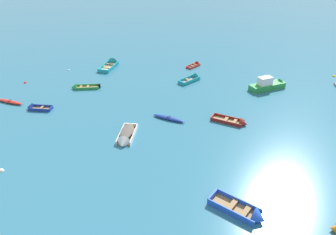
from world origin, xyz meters
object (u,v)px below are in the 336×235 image
Objects in this scene: motor_launch_green_far_back at (269,85)px; mooring_buoy_outer_edge at (25,83)px; rowboat_red_near_right at (196,65)px; mooring_buoy_far_field at (334,76)px; kayak_deep_blue_midfield_right at (169,118)px; mooring_buoy_trailing at (69,70)px; rowboat_blue_cluster_inner at (248,214)px; rowboat_deep_blue_near_left at (35,108)px; rowboat_green_far_right at (80,87)px; rowboat_turquoise_near_camera at (194,78)px; mooring_buoy_between_boats_right at (1,171)px; kayak_red_cluster_outer at (10,102)px; rowboat_turquoise_back_row_left at (112,64)px; rowboat_white_far_left at (126,137)px; rowboat_maroon_back_row_right at (237,122)px.

motor_launch_green_far_back is 12.95× the size of mooring_buoy_outer_edge.
rowboat_red_near_right is 6.37× the size of mooring_buoy_far_field.
mooring_buoy_trailing is at bearing 148.39° from kayak_deep_blue_midfield_right.
rowboat_blue_cluster_inner reaches higher than rowboat_deep_blue_near_left.
rowboat_deep_blue_near_left is at bearing -109.80° from rowboat_green_far_right.
rowboat_turquoise_near_camera is at bearing -163.46° from mooring_buoy_far_field.
rowboat_turquoise_near_camera reaches higher than mooring_buoy_between_boats_right.
rowboat_blue_cluster_inner is at bearing -0.92° from mooring_buoy_between_boats_right.
rowboat_green_far_right is 0.73× the size of motor_launch_green_far_back.
mooring_buoy_between_boats_right is at bearing -85.10° from rowboat_green_far_right.
rowboat_deep_blue_near_left is (-16.08, -12.60, -0.04)m from rowboat_turquoise_near_camera.
kayak_red_cluster_outer is 42.46m from mooring_buoy_far_field.
rowboat_turquoise_near_camera is (13.78, 6.23, 0.05)m from rowboat_green_far_right.
rowboat_turquoise_back_row_left is 10.25× the size of mooring_buoy_between_boats_right.
mooring_buoy_outer_edge is at bearing -163.99° from rowboat_turquoise_near_camera.
rowboat_turquoise_back_row_left is 1.14× the size of rowboat_white_far_left.
kayak_red_cluster_outer is at bearing -148.94° from rowboat_turquoise_near_camera.
rowboat_green_far_right is 8.96m from rowboat_turquoise_back_row_left.
rowboat_turquoise_near_camera is 26.09m from mooring_buoy_between_boats_right.
rowboat_turquoise_near_camera is at bearing 120.21° from rowboat_maroon_back_row_right.
kayak_red_cluster_outer is at bearing -159.30° from motor_launch_green_far_back.
rowboat_white_far_left is at bearing -16.32° from rowboat_deep_blue_near_left.
rowboat_blue_cluster_inner is (21.29, -17.07, 0.07)m from rowboat_green_far_right.
mooring_buoy_far_field is at bearing 40.93° from kayak_deep_blue_midfield_right.
rowboat_maroon_back_row_right reaches higher than mooring_buoy_trailing.
motor_launch_green_far_back reaches higher than rowboat_deep_blue_near_left.
rowboat_turquoise_near_camera is (19.77, 11.91, 0.03)m from kayak_red_cluster_outer.
rowboat_red_near_right reaches higher than kayak_deep_blue_midfield_right.
rowboat_maroon_back_row_right is 23.47m from rowboat_turquoise_back_row_left.
kayak_red_cluster_outer is 29.56m from rowboat_blue_cluster_inner.
rowboat_white_far_left reaches higher than rowboat_green_far_right.
rowboat_blue_cluster_inner is at bearing -74.48° from rowboat_red_near_right.
kayak_deep_blue_midfield_right is 21.56m from mooring_buoy_outer_edge.
rowboat_green_far_right is 20.54m from rowboat_maroon_back_row_right.
rowboat_maroon_back_row_right is 1.40× the size of rowboat_red_near_right.
motor_launch_green_far_back reaches higher than rowboat_red_near_right.
mooring_buoy_trailing is at bearing 129.58° from rowboat_green_far_right.
rowboat_white_far_left reaches higher than rowboat_maroon_back_row_right.
rowboat_green_far_right reaches higher than mooring_buoy_between_boats_right.
rowboat_green_far_right reaches higher than mooring_buoy_far_field.
rowboat_red_near_right is 24.28m from mooring_buoy_outer_edge.
rowboat_deep_blue_near_left is 39.44m from mooring_buoy_far_field.
motor_launch_green_far_back reaches higher than rowboat_white_far_left.
rowboat_turquoise_back_row_left is 20.91m from rowboat_white_far_left.
rowboat_turquoise_back_row_left is 10.35× the size of mooring_buoy_far_field.
rowboat_blue_cluster_inner is 1.45× the size of rowboat_deep_blue_near_left.
mooring_buoy_outer_edge is at bearing 150.81° from rowboat_white_far_left.
mooring_buoy_far_field is (34.98, 18.22, -0.16)m from rowboat_deep_blue_near_left.
kayak_red_cluster_outer is at bearing -177.42° from rowboat_maroon_back_row_right.
mooring_buoy_between_boats_right is (-19.85, 0.32, -0.23)m from rowboat_blue_cluster_inner.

